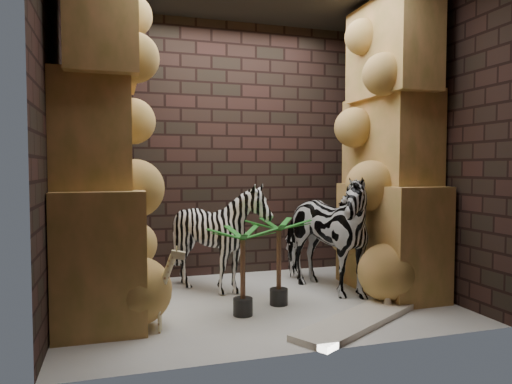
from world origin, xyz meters
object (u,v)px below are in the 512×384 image
object	(u,v)px
zebra_right	(321,223)
giraffe_toy	(148,288)
palm_back	(243,271)
surfboard	(359,320)
zebra_left	(219,243)
palm_front	(279,262)

from	to	relation	value
zebra_right	giraffe_toy	distance (m)	1.94
palm_back	surfboard	xyz separation A→B (m)	(0.86, -0.47, -0.36)
zebra_right	zebra_left	bearing A→B (deg)	146.07
zebra_right	palm_front	size ratio (longest dim) A/B	1.74
zebra_right	palm_front	distance (m)	0.71
palm_back	palm_front	bearing A→B (deg)	26.98
giraffe_toy	surfboard	size ratio (longest dim) A/B	0.47
giraffe_toy	palm_front	world-z (taller)	palm_front
zebra_left	giraffe_toy	bearing A→B (deg)	-123.31
zebra_left	palm_back	size ratio (longest dim) A/B	1.46
palm_back	surfboard	bearing A→B (deg)	-28.66
palm_front	palm_back	size ratio (longest dim) A/B	1.05
zebra_right	palm_back	xyz separation A→B (m)	(-0.97, -0.51, -0.32)
giraffe_toy	surfboard	bearing A→B (deg)	0.57
zebra_left	palm_back	distance (m)	0.80
zebra_left	giraffe_toy	distance (m)	1.25
palm_front	surfboard	world-z (taller)	palm_front
giraffe_toy	palm_front	xyz separation A→B (m)	(1.22, 0.39, 0.06)
palm_front	giraffe_toy	bearing A→B (deg)	-162.30
giraffe_toy	palm_back	xyz separation A→B (m)	(0.81, 0.18, 0.04)
zebra_right	palm_front	world-z (taller)	zebra_right
surfboard	palm_back	bearing A→B (deg)	120.87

